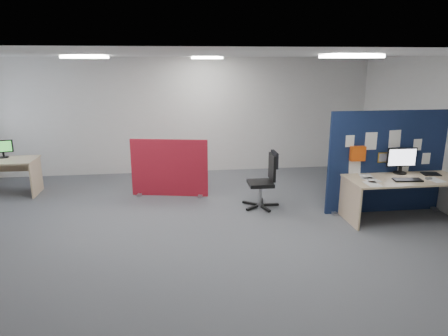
{
  "coord_description": "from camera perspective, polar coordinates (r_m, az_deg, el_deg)",
  "views": [
    {
      "loc": [
        -0.24,
        -5.93,
        2.62
      ],
      "look_at": [
        0.54,
        0.01,
        1.0
      ],
      "focal_mm": 32.0,
      "sensor_mm": 36.0,
      "label": 1
    }
  ],
  "objects": [
    {
      "name": "keyboard",
      "position": [
        7.14,
        24.75,
        -1.55
      ],
      "size": [
        0.47,
        0.23,
        0.02
      ],
      "primitive_type": "cube",
      "rotation": [
        0.0,
        0.0,
        -0.12
      ],
      "color": "black",
      "rests_on": "main_desk"
    },
    {
      "name": "monitor_main",
      "position": [
        7.48,
        24.02,
        1.13
      ],
      "size": [
        0.52,
        0.22,
        0.45
      ],
      "rotation": [
        0.0,
        0.0,
        -0.03
      ],
      "color": "black",
      "rests_on": "main_desk"
    },
    {
      "name": "navy_divider",
      "position": [
        7.52,
        22.31,
        0.76
      ],
      "size": [
        2.19,
        0.3,
        1.81
      ],
      "color": "#0E1733",
      "rests_on": "floor"
    },
    {
      "name": "wall_back",
      "position": [
        9.52,
        -5.97,
        7.37
      ],
      "size": [
        9.0,
        0.02,
        2.7
      ],
      "primitive_type": "cube",
      "color": "silver",
      "rests_on": "floor"
    },
    {
      "name": "ceiling_lights",
      "position": [
        6.63,
        -2.56,
        15.53
      ],
      "size": [
        4.1,
        4.1,
        0.04
      ],
      "color": "white",
      "rests_on": "ceiling"
    },
    {
      "name": "ceiling",
      "position": [
        5.94,
        -5.32,
        15.83
      ],
      "size": [
        9.0,
        7.0,
        0.02
      ],
      "primitive_type": "cube",
      "color": "white",
      "rests_on": "wall_back"
    },
    {
      "name": "desk_papers",
      "position": [
        7.04,
        22.18,
        -1.59
      ],
      "size": [
        1.36,
        0.75,
        0.0
      ],
      "color": "white",
      "rests_on": "main_desk"
    },
    {
      "name": "mouse",
      "position": [
        7.37,
        27.19,
        -1.34
      ],
      "size": [
        0.11,
        0.07,
        0.03
      ],
      "primitive_type": "cube",
      "rotation": [
        0.0,
        0.0,
        0.12
      ],
      "color": "gray",
      "rests_on": "main_desk"
    },
    {
      "name": "red_divider",
      "position": [
        7.94,
        -7.8,
        -0.07
      ],
      "size": [
        1.5,
        0.35,
        1.14
      ],
      "rotation": [
        0.0,
        0.0,
        -0.2
      ],
      "color": "maroon",
      "rests_on": "floor"
    },
    {
      "name": "office_chair",
      "position": [
        7.28,
        6.06,
        -1.22
      ],
      "size": [
        0.65,
        0.68,
        1.02
      ],
      "rotation": [
        0.0,
        0.0,
        -0.01
      ],
      "color": "black",
      "rests_on": "floor"
    },
    {
      "name": "paper_tray",
      "position": [
        7.71,
        27.44,
        -0.75
      ],
      "size": [
        0.32,
        0.27,
        0.01
      ],
      "primitive_type": "cube",
      "rotation": [
        0.0,
        0.0,
        -0.19
      ],
      "color": "black",
      "rests_on": "main_desk"
    },
    {
      "name": "wall_front",
      "position": [
        2.76,
        -1.65,
        -12.33
      ],
      "size": [
        9.0,
        0.02,
        2.7
      ],
      "primitive_type": "cube",
      "color": "silver",
      "rests_on": "floor"
    },
    {
      "name": "monitor_second",
      "position": [
        9.13,
        -29.08,
        2.51
      ],
      "size": [
        0.39,
        0.18,
        0.36
      ],
      "rotation": [
        0.0,
        0.0,
        0.18
      ],
      "color": "black",
      "rests_on": "second_desk"
    },
    {
      "name": "floor",
      "position": [
        6.49,
        -4.73,
        -8.74
      ],
      "size": [
        9.0,
        9.0,
        0.0
      ],
      "primitive_type": "plane",
      "color": "#56595F",
      "rests_on": "ground"
    },
    {
      "name": "main_desk",
      "position": [
        7.37,
        24.17,
        -2.41
      ],
      "size": [
        1.95,
        0.87,
        0.73
      ],
      "color": "#DAAF8B",
      "rests_on": "floor"
    }
  ]
}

